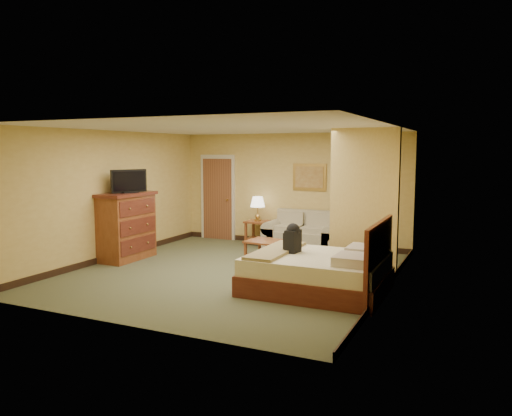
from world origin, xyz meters
The scene contains 17 objects.
floor centered at (0.00, 0.00, 0.00)m, with size 6.00×6.00×0.00m, color #4D5235.
ceiling centered at (0.00, 0.00, 2.60)m, with size 6.00×6.00×0.00m, color white.
back_wall centered at (0.00, 3.00, 1.30)m, with size 5.50×0.02×2.60m, color tan.
left_wall centered at (-2.75, 0.00, 1.30)m, with size 0.02×6.00×2.60m, color tan.
right_wall centered at (2.75, 0.00, 1.30)m, with size 0.02×6.00×2.60m, color tan.
partition centered at (2.15, 0.93, 1.30)m, with size 1.20×0.15×2.60m, color tan.
door centered at (-1.95, 2.96, 1.03)m, with size 0.94×0.16×2.10m.
baseboard centered at (0.00, 2.99, 0.06)m, with size 5.50×0.02×0.12m, color black.
loveseat centered at (0.44, 2.57, 0.28)m, with size 1.71×0.79×0.86m.
side_table centered at (-0.71, 2.65, 0.38)m, with size 0.52×0.52×0.57m.
table_lamp centered at (-0.71, 2.65, 1.00)m, with size 0.34×0.34×0.57m.
coffee_table centered at (0.13, 1.14, 0.30)m, with size 0.72×0.72×0.42m.
wall_picture centered at (0.44, 2.97, 1.60)m, with size 0.79×0.04×0.62m.
dresser centered at (-2.48, 0.10, 0.69)m, with size 0.67×1.28×1.36m.
tv centered at (-2.38, 0.10, 1.58)m, with size 0.35×0.72×0.47m.
bed centered at (1.82, -0.51, 0.32)m, with size 2.12×1.80×1.17m.
backpack centered at (1.32, -0.43, 0.82)m, with size 0.22×0.29×0.47m.
Camera 1 is at (4.09, -7.85, 2.21)m, focal length 35.00 mm.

